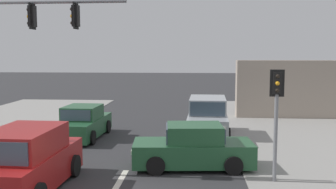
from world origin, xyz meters
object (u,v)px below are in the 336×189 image
sedan_crossing_left (193,148)px  sedan_oncoming_mid (83,123)px  pedestal_signal_right_kerb (276,106)px  suv_oncoming_near (207,118)px  traffic_signal_mast (11,50)px  suv_kerbside_parked (27,162)px

sedan_crossing_left → sedan_oncoming_mid: 6.98m
pedestal_signal_right_kerb → sedan_oncoming_mid: bearing=142.9°
sedan_crossing_left → suv_oncoming_near: (0.68, 5.34, 0.18)m
pedestal_signal_right_kerb → suv_oncoming_near: (-1.89, 6.72, -1.53)m
sedan_oncoming_mid → suv_oncoming_near: size_ratio=0.94×
traffic_signal_mast → suv_oncoming_near: (6.72, 6.32, -3.26)m
suv_kerbside_parked → suv_oncoming_near: size_ratio=1.00×
traffic_signal_mast → sedan_crossing_left: 7.02m
sedan_oncoming_mid → suv_kerbside_parked: size_ratio=0.94×
sedan_crossing_left → suv_kerbside_parked: suv_kerbside_parked is taller
pedestal_signal_right_kerb → sedan_oncoming_mid: (-7.85, 5.95, -1.71)m
sedan_crossing_left → suv_kerbside_parked: bearing=-151.4°
sedan_crossing_left → pedestal_signal_right_kerb: bearing=-28.3°
sedan_oncoming_mid → traffic_signal_mast: bearing=-97.8°
suv_oncoming_near → suv_kerbside_parked: bearing=-124.8°
suv_kerbside_parked → suv_oncoming_near: same height
sedan_oncoming_mid → suv_oncoming_near: (5.96, 0.77, 0.18)m
sedan_oncoming_mid → pedestal_signal_right_kerb: bearing=-37.1°
pedestal_signal_right_kerb → traffic_signal_mast: bearing=177.4°
suv_oncoming_near → pedestal_signal_right_kerb: bearing=-74.3°
pedestal_signal_right_kerb → suv_oncoming_near: size_ratio=0.77×
pedestal_signal_right_kerb → suv_oncoming_near: bearing=105.7°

